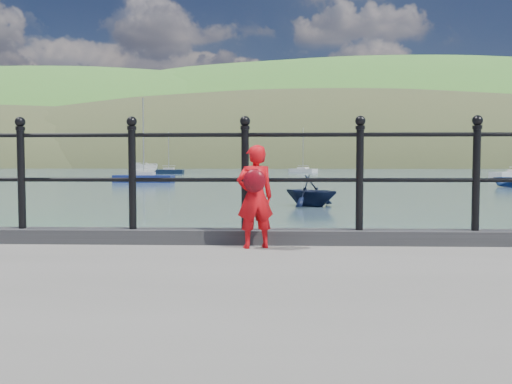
{
  "coord_description": "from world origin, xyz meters",
  "views": [
    {
      "loc": [
        0.93,
        -5.84,
        1.86
      ],
      "look_at": [
        0.72,
        -0.2,
        1.55
      ],
      "focal_mm": 38.0,
      "sensor_mm": 36.0,
      "label": 1
    }
  ],
  "objects_px": {
    "railing": "(188,166)",
    "child": "(255,196)",
    "launch_white": "(144,170)",
    "sailboat_port": "(144,179)",
    "sailboat_deep": "(303,171)",
    "launch_navy": "(311,191)",
    "sailboat_left": "(169,172)"
  },
  "relations": [
    {
      "from": "railing",
      "to": "child",
      "type": "distance_m",
      "value": 0.83
    },
    {
      "from": "railing",
      "to": "launch_white",
      "type": "xyz_separation_m",
      "value": [
        -15.64,
        61.56,
        -0.86
      ]
    },
    {
      "from": "child",
      "to": "sailboat_port",
      "type": "height_order",
      "value": "sailboat_port"
    },
    {
      "from": "railing",
      "to": "sailboat_deep",
      "type": "relative_size",
      "value": 2.19
    },
    {
      "from": "launch_navy",
      "to": "sailboat_deep",
      "type": "height_order",
      "value": "sailboat_deep"
    },
    {
      "from": "child",
      "to": "sailboat_port",
      "type": "relative_size",
      "value": 0.13
    },
    {
      "from": "railing",
      "to": "sailboat_deep",
      "type": "height_order",
      "value": "sailboat_deep"
    },
    {
      "from": "railing",
      "to": "sailboat_port",
      "type": "xyz_separation_m",
      "value": [
        -11.15,
        43.08,
        -1.48
      ]
    },
    {
      "from": "sailboat_port",
      "to": "sailboat_left",
      "type": "relative_size",
      "value": 1.13
    },
    {
      "from": "launch_white",
      "to": "sailboat_deep",
      "type": "distance_m",
      "value": 37.89
    },
    {
      "from": "railing",
      "to": "sailboat_port",
      "type": "relative_size",
      "value": 2.31
    },
    {
      "from": "child",
      "to": "launch_navy",
      "type": "bearing_deg",
      "value": -113.08
    },
    {
      "from": "child",
      "to": "sailboat_left",
      "type": "bearing_deg",
      "value": -95.76
    },
    {
      "from": "launch_white",
      "to": "sailboat_deep",
      "type": "xyz_separation_m",
      "value": [
        21.35,
        31.3,
        -0.62
      ]
    },
    {
      "from": "sailboat_deep",
      "to": "sailboat_left",
      "type": "distance_m",
      "value": 25.28
    },
    {
      "from": "launch_navy",
      "to": "sailboat_left",
      "type": "bearing_deg",
      "value": 54.79
    },
    {
      "from": "launch_navy",
      "to": "launch_white",
      "type": "bearing_deg",
      "value": 60.4
    },
    {
      "from": "railing",
      "to": "sailboat_deep",
      "type": "bearing_deg",
      "value": 86.48
    },
    {
      "from": "sailboat_deep",
      "to": "launch_navy",
      "type": "bearing_deg",
      "value": -50.14
    },
    {
      "from": "sailboat_deep",
      "to": "sailboat_port",
      "type": "bearing_deg",
      "value": -66.32
    },
    {
      "from": "launch_white",
      "to": "launch_navy",
      "type": "distance_m",
      "value": 47.93
    },
    {
      "from": "launch_navy",
      "to": "sailboat_port",
      "type": "xyz_separation_m",
      "value": [
        -13.51,
        25.94,
        -0.33
      ]
    },
    {
      "from": "child",
      "to": "sailboat_deep",
      "type": "relative_size",
      "value": 0.12
    },
    {
      "from": "railing",
      "to": "child",
      "type": "bearing_deg",
      "value": -22.76
    },
    {
      "from": "launch_white",
      "to": "railing",
      "type": "bearing_deg",
      "value": -53.15
    },
    {
      "from": "launch_white",
      "to": "sailboat_deep",
      "type": "relative_size",
      "value": 0.6
    },
    {
      "from": "sailboat_left",
      "to": "child",
      "type": "bearing_deg",
      "value": -74.23
    },
    {
      "from": "child",
      "to": "sailboat_port",
      "type": "bearing_deg",
      "value": -92.39
    },
    {
      "from": "sailboat_deep",
      "to": "sailboat_left",
      "type": "height_order",
      "value": "sailboat_deep"
    },
    {
      "from": "launch_white",
      "to": "child",
      "type": "bearing_deg",
      "value": -52.6
    },
    {
      "from": "sailboat_port",
      "to": "railing",
      "type": "bearing_deg",
      "value": -71.77
    },
    {
      "from": "railing",
      "to": "child",
      "type": "height_order",
      "value": "railing"
    }
  ]
}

